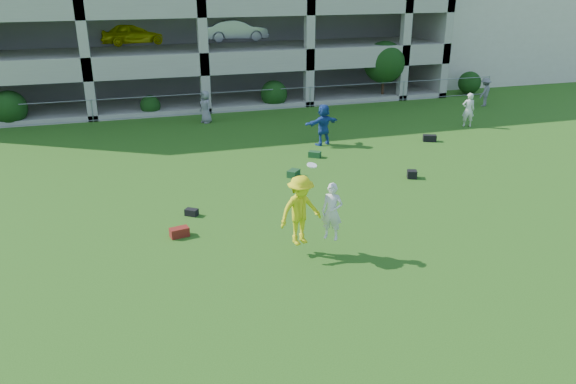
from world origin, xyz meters
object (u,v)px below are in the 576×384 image
object	(u,v)px
crate_d	(412,174)
frisbee_contest	(306,211)
bystander_e	(468,110)
bystander_d	(323,125)
stucco_building	(481,4)
bystander_f	(485,92)
bystander_c	(206,107)

from	to	relation	value
crate_d	frisbee_contest	bearing A→B (deg)	-141.28
bystander_e	frisbee_contest	bearing A→B (deg)	58.39
bystander_e	crate_d	size ratio (longest dim) A/B	4.91
bystander_d	crate_d	xyz separation A→B (m)	(1.72, -5.17, -0.78)
frisbee_contest	stucco_building	bearing A→B (deg)	48.72
bystander_d	bystander_f	world-z (taller)	bystander_d
frisbee_contest	bystander_c	bearing A→B (deg)	91.12
stucco_building	bystander_f	size ratio (longest dim) A/B	9.72
bystander_d	frisbee_contest	size ratio (longest dim) A/B	0.80
bystander_e	bystander_f	size ratio (longest dim) A/B	1.04
bystander_f	frisbee_contest	bearing A→B (deg)	10.22
stucco_building	bystander_c	xyz separation A→B (m)	(-23.35, -10.86, -4.17)
bystander_d	bystander_f	size ratio (longest dim) A/B	1.13
bystander_f	frisbee_contest	world-z (taller)	frisbee_contest
bystander_c	bystander_f	world-z (taller)	bystander_c
bystander_e	frisbee_contest	world-z (taller)	frisbee_contest
stucco_building	crate_d	distance (m)	27.99
crate_d	bystander_e	bearing A→B (deg)	43.51
stucco_building	bystander_c	world-z (taller)	stucco_building
bystander_d	bystander_e	size ratio (longest dim) A/B	1.08
stucco_building	bystander_c	size ratio (longest dim) A/B	9.59
bystander_f	bystander_e	bearing A→B (deg)	14.02
frisbee_contest	bystander_f	bearing A→B (deg)	42.52
bystander_f	crate_d	distance (m)	14.07
stucco_building	crate_d	xyz separation A→B (m)	(-17.19, -21.55, -4.85)
stucco_building	bystander_c	distance (m)	26.09
bystander_c	crate_d	bearing A→B (deg)	6.91
stucco_building	bystander_f	world-z (taller)	stucco_building
stucco_building	bystander_e	world-z (taller)	stucco_building
bystander_c	frisbee_contest	xyz separation A→B (m)	(0.30, -15.39, 0.49)
bystander_d	frisbee_contest	bearing A→B (deg)	51.87
bystander_d	bystander_e	bearing A→B (deg)	170.95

